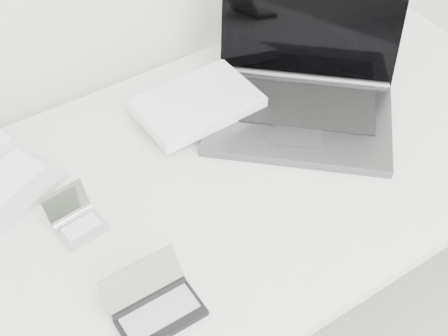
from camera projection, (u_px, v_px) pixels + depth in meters
desk at (225, 185)px, 1.39m from camera, size 1.60×0.80×0.73m
laptop_large at (275, 95)px, 1.46m from camera, size 0.61×0.54×0.29m
pda_silver at (77, 221)px, 1.24m from camera, size 0.10×0.11×0.07m
palmtop_charcoal at (156, 307)px, 1.11m from camera, size 0.15×0.13×0.07m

